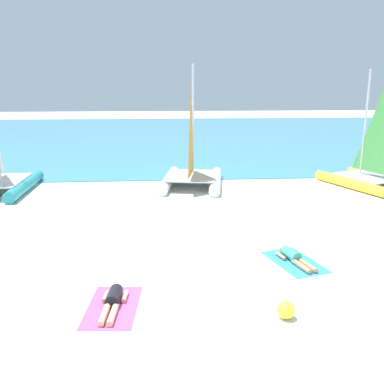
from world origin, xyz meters
name	(u,v)px	position (x,y,z in m)	size (l,w,h in m)	color
ground_plane	(185,195)	(0.00, 10.00, 0.00)	(120.00, 120.00, 0.00)	white
ocean_water	(171,135)	(0.00, 32.90, 0.03)	(120.00, 40.00, 0.05)	teal
sailboat_white	(192,169)	(0.43, 11.64, 0.85)	(3.45, 4.76, 5.71)	white
sailboat_yellow	(369,170)	(8.89, 10.99, 0.81)	(4.00, 4.87, 5.46)	yellow
towel_left	(113,307)	(-2.17, 0.33, 0.01)	(1.10, 1.90, 0.01)	#D84C99
sunbather_left	(113,300)	(-2.16, 0.39, 0.13)	(0.57, 1.57, 0.30)	black
towel_right	(295,262)	(2.60, 2.42, 0.01)	(1.10, 1.90, 0.01)	#338CD8
sunbather_right	(294,257)	(2.59, 2.49, 0.13)	(0.80, 1.55, 0.30)	#3FB28C
beach_ball	(286,310)	(1.52, -0.40, 0.19)	(0.38, 0.38, 0.38)	yellow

